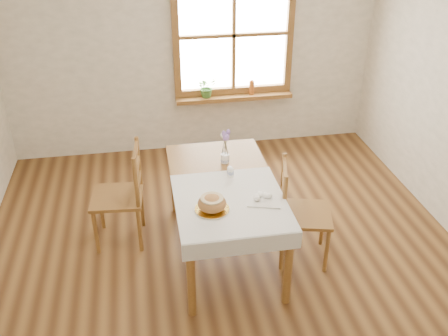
{
  "coord_description": "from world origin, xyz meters",
  "views": [
    {
      "loc": [
        -0.65,
        -3.35,
        3.03
      ],
      "look_at": [
        0.0,
        0.3,
        0.9
      ],
      "focal_mm": 40.0,
      "sensor_mm": 36.0,
      "label": 1
    }
  ],
  "objects_px": {
    "chair_right": "(305,213)",
    "dining_table": "(224,191)",
    "chair_left": "(117,196)",
    "flower_vase": "(225,159)",
    "bread_plate": "(212,209)"
  },
  "relations": [
    {
      "from": "bread_plate",
      "to": "flower_vase",
      "type": "height_order",
      "value": "flower_vase"
    },
    {
      "from": "chair_left",
      "to": "dining_table",
      "type": "bearing_deg",
      "value": 74.43
    },
    {
      "from": "bread_plate",
      "to": "flower_vase",
      "type": "xyz_separation_m",
      "value": [
        0.24,
        0.75,
        0.03
      ]
    },
    {
      "from": "flower_vase",
      "to": "chair_right",
      "type": "bearing_deg",
      "value": -41.1
    },
    {
      "from": "chair_right",
      "to": "chair_left",
      "type": "bearing_deg",
      "value": 85.87
    },
    {
      "from": "bread_plate",
      "to": "flower_vase",
      "type": "distance_m",
      "value": 0.79
    },
    {
      "from": "chair_left",
      "to": "flower_vase",
      "type": "distance_m",
      "value": 1.06
    },
    {
      "from": "bread_plate",
      "to": "flower_vase",
      "type": "bearing_deg",
      "value": 72.4
    },
    {
      "from": "dining_table",
      "to": "bread_plate",
      "type": "distance_m",
      "value": 0.45
    },
    {
      "from": "dining_table",
      "to": "flower_vase",
      "type": "relative_size",
      "value": 18.36
    },
    {
      "from": "chair_right",
      "to": "bread_plate",
      "type": "distance_m",
      "value": 0.93
    },
    {
      "from": "dining_table",
      "to": "chair_left",
      "type": "height_order",
      "value": "chair_left"
    },
    {
      "from": "chair_left",
      "to": "flower_vase",
      "type": "bearing_deg",
      "value": 94.28
    },
    {
      "from": "chair_left",
      "to": "chair_right",
      "type": "relative_size",
      "value": 1.03
    },
    {
      "from": "chair_right",
      "to": "dining_table",
      "type": "bearing_deg",
      "value": 88.28
    }
  ]
}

